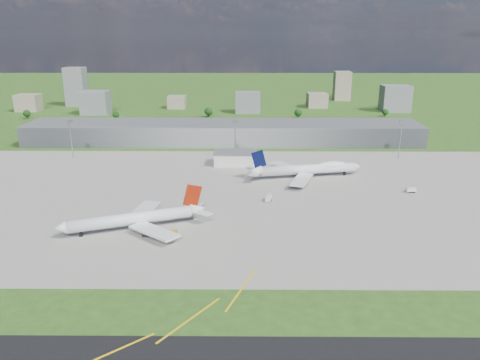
{
  "coord_description": "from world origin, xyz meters",
  "views": [
    {
      "loc": [
        15.63,
        -190.86,
        80.11
      ],
      "look_at": [
        13.82,
        37.23,
        9.0
      ],
      "focal_mm": 35.0,
      "sensor_mm": 36.0,
      "label": 1
    }
  ],
  "objects_px": {
    "tug_yellow": "(173,232)",
    "airliner_blue_quad": "(308,169)",
    "airliner_red_twin": "(136,219)",
    "van_white_far": "(411,190)",
    "van_white_near": "(269,199)"
  },
  "relations": [
    {
      "from": "van_white_near",
      "to": "airliner_blue_quad",
      "type": "bearing_deg",
      "value": -17.22
    },
    {
      "from": "van_white_far",
      "to": "van_white_near",
      "type": "bearing_deg",
      "value": -178.33
    },
    {
      "from": "tug_yellow",
      "to": "van_white_far",
      "type": "xyz_separation_m",
      "value": [
        118.14,
        55.24,
        0.42
      ]
    },
    {
      "from": "airliner_blue_quad",
      "to": "van_white_near",
      "type": "relative_size",
      "value": 11.28
    },
    {
      "from": "airliner_red_twin",
      "to": "airliner_blue_quad",
      "type": "height_order",
      "value": "airliner_blue_quad"
    },
    {
      "from": "airliner_red_twin",
      "to": "van_white_far",
      "type": "xyz_separation_m",
      "value": [
        134.5,
        49.49,
        -3.37
      ]
    },
    {
      "from": "van_white_far",
      "to": "airliner_blue_quad",
      "type": "bearing_deg",
      "value": 143.11
    },
    {
      "from": "airliner_blue_quad",
      "to": "tug_yellow",
      "type": "bearing_deg",
      "value": -139.83
    },
    {
      "from": "tug_yellow",
      "to": "airliner_blue_quad",
      "type": "bearing_deg",
      "value": 8.68
    },
    {
      "from": "airliner_blue_quad",
      "to": "airliner_red_twin",
      "type": "bearing_deg",
      "value": -148.09
    },
    {
      "from": "airliner_red_twin",
      "to": "airliner_blue_quad",
      "type": "relative_size",
      "value": 0.9
    },
    {
      "from": "airliner_red_twin",
      "to": "airliner_blue_quad",
      "type": "xyz_separation_m",
      "value": [
        83.58,
        76.71,
        0.29
      ]
    },
    {
      "from": "tug_yellow",
      "to": "van_white_near",
      "type": "height_order",
      "value": "van_white_near"
    },
    {
      "from": "airliner_blue_quad",
      "to": "tug_yellow",
      "type": "xyz_separation_m",
      "value": [
        -67.23,
        -82.46,
        -4.08
      ]
    },
    {
      "from": "airliner_red_twin",
      "to": "tug_yellow",
      "type": "relative_size",
      "value": 16.44
    }
  ]
}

